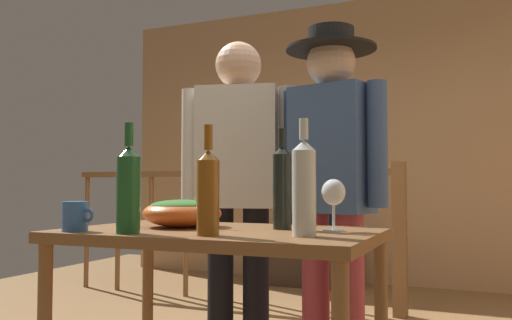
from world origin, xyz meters
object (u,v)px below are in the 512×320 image
object	(u,v)px
mug_blue	(76,216)
wine_bottle_amber	(208,190)
wine_bottle_green	(128,188)
wine_bottle_clear	(304,186)
wine_bottle_dark	(282,186)
stair_railing	(269,220)
person_standing_left	(238,177)
serving_table	(220,256)
tv_console	(314,264)
framed_picture	(260,116)
salad_bowl	(182,212)
flat_screen_tv	(313,216)
wine_glass	(334,194)
person_standing_right	(332,173)

from	to	relation	value
mug_blue	wine_bottle_amber	bearing A→B (deg)	5.02
wine_bottle_green	wine_bottle_clear	xyz separation A→B (m)	(0.57, 0.14, 0.01)
wine_bottle_dark	mug_blue	world-z (taller)	wine_bottle_dark
stair_railing	person_standing_left	distance (m)	1.73
stair_railing	serving_table	world-z (taller)	stair_railing
tv_console	person_standing_left	world-z (taller)	person_standing_left
stair_railing	person_standing_left	bearing A→B (deg)	-73.37
framed_picture	salad_bowl	bearing A→B (deg)	-71.98
tv_console	serving_table	distance (m)	3.32
person_standing_left	flat_screen_tv	bearing A→B (deg)	-95.08
wine_glass	wine_bottle_green	bearing A→B (deg)	-149.33
stair_railing	flat_screen_tv	distance (m)	0.90
person_standing_left	wine_bottle_amber	bearing A→B (deg)	95.39
wine_bottle_clear	wine_bottle_amber	bearing A→B (deg)	-161.67
person_standing_left	salad_bowl	bearing A→B (deg)	81.20
wine_bottle_amber	person_standing_right	bearing A→B (deg)	79.33
tv_console	person_standing_left	bearing A→B (deg)	-81.37
person_standing_right	framed_picture	bearing A→B (deg)	-47.47
wine_glass	flat_screen_tv	bearing A→B (deg)	108.41
framed_picture	tv_console	world-z (taller)	framed_picture
stair_railing	person_standing_right	bearing A→B (deg)	-59.22
wine_bottle_dark	mug_blue	distance (m)	0.75
flat_screen_tv	salad_bowl	distance (m)	3.19
framed_picture	wine_bottle_green	bearing A→B (deg)	-73.70
stair_railing	person_standing_left	xyz separation A→B (m)	(0.49, -1.62, 0.33)
wine_bottle_green	wine_glass	bearing A→B (deg)	30.67
framed_picture	wine_glass	size ratio (longest dim) A/B	2.64
person_standing_right	wine_glass	bearing A→B (deg)	119.41
wine_bottle_green	wine_bottle_dark	bearing A→B (deg)	41.75
flat_screen_tv	wine_glass	distance (m)	3.28
mug_blue	person_standing_right	world-z (taller)	person_standing_right
wine_bottle_green	person_standing_right	world-z (taller)	person_standing_right
wine_bottle_green	wine_bottle_clear	size ratio (longest dim) A/B	0.99
tv_console	serving_table	world-z (taller)	serving_table
flat_screen_tv	person_standing_left	bearing A→B (deg)	-81.27
wine_bottle_clear	mug_blue	world-z (taller)	wine_bottle_clear
wine_glass	serving_table	bearing A→B (deg)	-166.89
person_standing_left	stair_railing	bearing A→B (deg)	-87.19
salad_bowl	wine_bottle_green	xyz separation A→B (m)	(-0.02, -0.31, 0.09)
wine_bottle_green	mug_blue	distance (m)	0.25
wine_bottle_clear	wine_bottle_dark	bearing A→B (deg)	124.82
stair_railing	wine_bottle_dark	size ratio (longest dim) A/B	8.06
wine_bottle_green	wine_bottle_amber	size ratio (longest dim) A/B	1.04
tv_console	flat_screen_tv	size ratio (longest dim) A/B	1.58
wine_glass	mug_blue	bearing A→B (deg)	-156.46
wine_glass	wine_bottle_dark	world-z (taller)	wine_bottle_dark
salad_bowl	serving_table	bearing A→B (deg)	-12.84
stair_railing	salad_bowl	size ratio (longest dim) A/B	9.84
flat_screen_tv	wine_bottle_clear	bearing A→B (deg)	-73.34
person_standing_right	wine_bottle_green	bearing A→B (deg)	78.28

